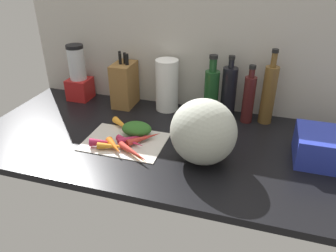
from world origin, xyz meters
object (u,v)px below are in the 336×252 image
Objects in this scene: carrot_5 at (133,138)px; bottle_2 at (249,98)px; carrot_7 at (134,154)px; carrot_0 at (124,126)px; carrot_8 at (102,142)px; knife_block at (125,84)px; carrot_4 at (140,133)px; bottle_1 at (229,93)px; bottle_0 at (211,93)px; carrot_6 at (133,152)px; blender_appliance at (78,76)px; carrot_3 at (130,142)px; winter_squash at (203,132)px; paper_towel_roll at (167,85)px; carrot_1 at (144,138)px; dish_rack at (331,148)px; carrot_9 at (114,146)px; bottle_3 at (269,94)px; carrot_2 at (114,146)px.

bottle_2 reaches higher than carrot_5.
bottle_2 is (40.46, 45.23, 10.37)cm from carrot_7.
carrot_0 is 0.56× the size of bottle_2.
knife_block is (-7.89, 42.91, 9.12)cm from carrot_8.
carrot_8 is (-2.67, -16.32, 0.22)cm from carrot_0.
carrot_4 is 0.39× the size of bottle_1.
bottle_0 is at bearing 47.18° from carrot_8.
bottle_0 is at bearing 48.51° from carrot_4.
carrot_5 is 11.24cm from carrot_6.
knife_block is 0.94× the size of blender_appliance.
carrot_4 is 5.15cm from carrot_5.
carrot_0 is 1.17× the size of carrot_3.
carrot_8 reaches higher than carrot_6.
paper_towel_roll is at bearing 123.20° from winter_squash.
carrot_7 is 52.61cm from knife_block.
carrot_1 is at bearing -88.97° from paper_towel_roll.
carrot_8 is (-10.87, -7.20, 0.28)cm from carrot_5.
bottle_0 is at bearing 62.80° from carrot_6.
blender_appliance is 1.16× the size of dish_rack.
bottle_2 is (49.78, 43.33, 9.70)cm from carrot_9.
carrot_9 is at bearing -131.76° from bottle_1.
carrot_8 is 79.14cm from bottle_3.
paper_towel_roll reaches higher than dish_rack.
carrot_3 is at bearing -95.68° from paper_towel_roll.
winter_squash is at bearing -163.79° from dish_rack.
carrot_1 is 1.19× the size of carrot_3.
carrot_8 is at bearing -108.73° from paper_towel_roll.
knife_block is (-18.76, 35.71, 9.39)cm from carrot_5.
dish_rack is at bearing 0.17° from carrot_0.
winter_squash is at bearing -8.14° from carrot_5.
dish_rack is (74.31, 19.66, 3.74)cm from carrot_6.
dish_rack is at bearing 16.21° from winter_squash.
carrot_3 is 7.41cm from carrot_9.
carrot_5 is (8.21, -9.13, -0.05)cm from carrot_0.
knife_block is 1.01× the size of bottle_2.
carrot_2 is 9.52cm from carrot_5.
carrot_2 is at bearing 167.28° from carrot_6.
carrot_6 is 52.42cm from knife_block.
carrot_2 is 0.49× the size of bottle_2.
blender_appliance reaches higher than carrot_9.
bottle_3 is at bearing 36.55° from carrot_3.
carrot_2 is at bearing -139.33° from bottle_2.
bottle_1 is (30.65, 34.72, 11.04)cm from carrot_1.
dish_rack is (33.79, -25.49, -6.16)cm from bottle_2.
paper_towel_roll is at bearing 179.87° from bottle_3.
bottle_0 reaches higher than winter_squash.
bottle_3 is (58.44, 45.33, 12.25)cm from carrot_9.
carrot_4 is 0.39× the size of bottle_0.
bottle_3 reaches higher than carrot_5.
carrot_3 is at bearing -55.13° from carrot_0.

